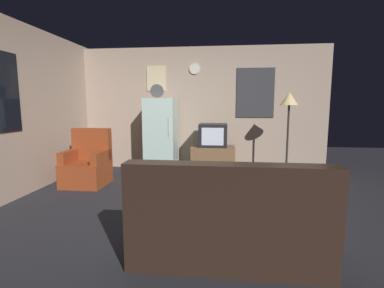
# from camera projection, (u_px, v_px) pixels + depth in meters

# --- Properties ---
(ground_plane) EXTENTS (12.00, 12.00, 0.00)m
(ground_plane) POSITION_uv_depth(u_px,v_px,m) (184.00, 209.00, 3.78)
(ground_plane) COLOR #232328
(wall_with_art) EXTENTS (5.20, 0.12, 2.56)m
(wall_with_art) POSITION_uv_depth(u_px,v_px,m) (201.00, 109.00, 6.01)
(wall_with_art) COLOR tan
(wall_with_art) RESTS_ON ground_plane
(wall_left_with_window) EXTENTS (0.12, 5.20, 2.60)m
(wall_left_with_window) POSITION_uv_depth(u_px,v_px,m) (0.00, 110.00, 3.89)
(wall_left_with_window) COLOR tan
(wall_left_with_window) RESTS_ON ground_plane
(fridge) EXTENTS (0.60, 0.62, 1.77)m
(fridge) POSITION_uv_depth(u_px,v_px,m) (161.00, 136.00, 5.73)
(fridge) COLOR silver
(fridge) RESTS_ON ground_plane
(tv_stand) EXTENTS (0.84, 0.53, 0.57)m
(tv_stand) POSITION_uv_depth(u_px,v_px,m) (213.00, 160.00, 5.61)
(tv_stand) COLOR brown
(tv_stand) RESTS_ON ground_plane
(crt_tv) EXTENTS (0.54, 0.51, 0.44)m
(crt_tv) POSITION_uv_depth(u_px,v_px,m) (213.00, 135.00, 5.53)
(crt_tv) COLOR black
(crt_tv) RESTS_ON tv_stand
(standing_lamp) EXTENTS (0.32, 0.32, 1.59)m
(standing_lamp) POSITION_uv_depth(u_px,v_px,m) (289.00, 106.00, 5.01)
(standing_lamp) COLOR #332D28
(standing_lamp) RESTS_ON ground_plane
(coffee_table) EXTENTS (0.72, 0.72, 0.48)m
(coffee_table) POSITION_uv_depth(u_px,v_px,m) (164.00, 188.00, 3.91)
(coffee_table) COLOR brown
(coffee_table) RESTS_ON ground_plane
(wine_glass) EXTENTS (0.05, 0.05, 0.15)m
(wine_glass) POSITION_uv_depth(u_px,v_px,m) (177.00, 165.00, 3.91)
(wine_glass) COLOR silver
(wine_glass) RESTS_ON coffee_table
(mug_ceramic_white) EXTENTS (0.08, 0.08, 0.09)m
(mug_ceramic_white) POSITION_uv_depth(u_px,v_px,m) (168.00, 169.00, 3.84)
(mug_ceramic_white) COLOR silver
(mug_ceramic_white) RESTS_ON coffee_table
(mug_ceramic_tan) EXTENTS (0.08, 0.08, 0.09)m
(mug_ceramic_tan) POSITION_uv_depth(u_px,v_px,m) (162.00, 166.00, 3.97)
(mug_ceramic_tan) COLOR tan
(mug_ceramic_tan) RESTS_ON coffee_table
(remote_control) EXTENTS (0.16, 0.08, 0.02)m
(remote_control) POSITION_uv_depth(u_px,v_px,m) (160.00, 170.00, 3.91)
(remote_control) COLOR black
(remote_control) RESTS_ON coffee_table
(armchair) EXTENTS (0.68, 0.68, 0.96)m
(armchair) POSITION_uv_depth(u_px,v_px,m) (87.00, 165.00, 4.92)
(armchair) COLOR maroon
(armchair) RESTS_ON ground_plane
(couch) EXTENTS (1.70, 0.80, 0.92)m
(couch) POSITION_uv_depth(u_px,v_px,m) (228.00, 225.00, 2.53)
(couch) COLOR black
(couch) RESTS_ON ground_plane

